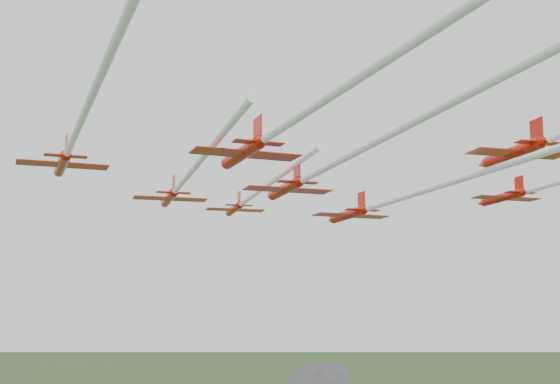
# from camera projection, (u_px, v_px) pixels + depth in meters

# --- Properties ---
(jet_lead) EXTENTS (16.51, 42.12, 2.35)m
(jet_lead) POSITION_uv_depth(u_px,v_px,m) (250.00, 198.00, 96.41)
(jet_lead) COLOR #BE1405
(jet_row2_left) EXTENTS (18.86, 46.70, 2.60)m
(jet_row2_left) POSITION_uv_depth(u_px,v_px,m) (182.00, 182.00, 82.90)
(jet_row2_left) COLOR #BE1405
(jet_row2_right) EXTENTS (24.02, 50.48, 2.78)m
(jet_row2_right) POSITION_uv_depth(u_px,v_px,m) (396.00, 200.00, 84.18)
(jet_row2_right) COLOR #BE1405
(jet_row3_left) EXTENTS (29.34, 61.66, 2.51)m
(jet_row3_left) POSITION_uv_depth(u_px,v_px,m) (84.00, 115.00, 56.20)
(jet_row3_left) COLOR #BE1405
(jet_row3_mid) EXTENTS (21.86, 48.87, 2.63)m
(jet_row3_mid) POSITION_uv_depth(u_px,v_px,m) (329.00, 166.00, 67.38)
(jet_row3_mid) COLOR #BE1405
(jet_row4_left) EXTENTS (30.53, 61.96, 2.71)m
(jet_row4_left) POSITION_uv_depth(u_px,v_px,m) (334.00, 94.00, 47.89)
(jet_row4_left) COLOR #BE1405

